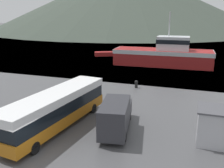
% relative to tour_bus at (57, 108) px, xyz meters
% --- Properties ---
extents(ground_plane, '(400.00, 400.00, 0.00)m').
position_rel_tour_bus_xyz_m(ground_plane, '(1.53, -5.04, -1.73)').
color(ground_plane, '#4C4C4F').
extents(water_surface, '(240.00, 240.00, 0.00)m').
position_rel_tour_bus_xyz_m(water_surface, '(1.53, 134.77, -1.73)').
color(water_surface, slate).
rests_on(water_surface, ground).
extents(tour_bus, '(3.74, 11.74, 3.05)m').
position_rel_tour_bus_xyz_m(tour_bus, '(0.00, 0.00, 0.00)').
color(tour_bus, '#B26614').
rests_on(tour_bus, ground).
extents(delivery_van, '(3.08, 6.57, 2.61)m').
position_rel_tour_bus_xyz_m(delivery_van, '(4.81, 0.98, -0.36)').
color(delivery_van, '#2D2D33').
rests_on(delivery_van, ground).
extents(fishing_boat, '(17.66, 5.81, 9.51)m').
position_rel_tour_bus_xyz_m(fishing_boat, '(4.81, 29.11, 0.35)').
color(fishing_boat, maroon).
rests_on(fishing_boat, water_surface).
extents(dock_kiosk, '(2.50, 2.55, 2.70)m').
position_rel_tour_bus_xyz_m(dock_kiosk, '(12.13, 1.38, -0.37)').
color(dock_kiosk, '#B2B2B7').
rests_on(dock_kiosk, ground).
extents(small_boat, '(6.88, 4.63, 0.91)m').
position_rel_tour_bus_xyz_m(small_boat, '(-8.20, 36.22, -1.28)').
color(small_boat, maroon).
rests_on(small_boat, water_surface).
extents(mooring_bollard, '(0.43, 0.43, 0.98)m').
position_rel_tour_bus_xyz_m(mooring_bollard, '(3.46, 13.46, -1.20)').
color(mooring_bollard, black).
rests_on(mooring_bollard, ground).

